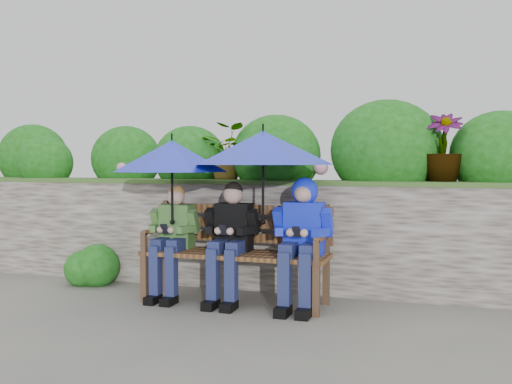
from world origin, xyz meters
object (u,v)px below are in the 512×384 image
(boy_middle, at_px, (230,235))
(umbrella_left, at_px, (172,156))
(park_bench, at_px, (237,246))
(boy_right, at_px, (302,231))
(boy_left, at_px, (173,234))
(umbrella_right, at_px, (263,148))

(boy_middle, relative_size, umbrella_left, 1.00)
(park_bench, relative_size, boy_right, 1.50)
(boy_left, relative_size, umbrella_left, 0.97)
(boy_left, distance_m, umbrella_right, 1.11)
(boy_left, xyz_separation_m, umbrella_left, (0.01, -0.02, 0.69))
(park_bench, xyz_separation_m, boy_middle, (-0.04, -0.07, 0.10))
(park_bench, height_order, boy_middle, boy_middle)
(boy_right, height_order, umbrella_left, umbrella_left)
(boy_middle, height_order, umbrella_left, umbrella_left)
(umbrella_left, relative_size, umbrella_right, 0.86)
(boy_middle, height_order, umbrella_right, umbrella_right)
(boy_middle, bearing_deg, park_bench, 59.22)
(park_bench, relative_size, umbrella_left, 1.56)
(umbrella_left, bearing_deg, boy_middle, 1.67)
(boy_right, relative_size, umbrella_left, 1.04)
(boy_left, xyz_separation_m, boy_middle, (0.54, -0.00, 0.01))
(park_bench, bearing_deg, boy_left, -173.81)
(boy_left, relative_size, boy_right, 0.93)
(park_bench, distance_m, boy_left, 0.59)
(boy_middle, xyz_separation_m, boy_right, (0.62, 0.01, 0.06))
(boy_right, distance_m, umbrella_right, 0.76)
(boy_middle, xyz_separation_m, umbrella_right, (0.28, 0.04, 0.74))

